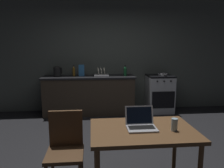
{
  "coord_description": "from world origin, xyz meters",
  "views": [
    {
      "loc": [
        -0.46,
        -3.11,
        1.6
      ],
      "look_at": [
        -0.07,
        0.95,
        0.89
      ],
      "focal_mm": 34.84,
      "sensor_mm": 36.0,
      "label": 1
    }
  ],
  "objects": [
    {
      "name": "bottle",
      "position": [
        0.34,
        1.94,
        1.03
      ],
      "size": [
        0.07,
        0.07,
        0.26
      ],
      "color": "#19592D",
      "rests_on": "kitchen_counter"
    },
    {
      "name": "ground_plane",
      "position": [
        0.0,
        0.0,
        0.0
      ],
      "size": [
        12.0,
        12.0,
        0.0
      ],
      "primitive_type": "plane",
      "color": "black"
    },
    {
      "name": "frying_pan",
      "position": [
        1.26,
        1.96,
        0.93
      ],
      "size": [
        0.24,
        0.41,
        0.05
      ],
      "color": "gray",
      "rests_on": "stove_oven"
    },
    {
      "name": "kitchen_counter",
      "position": [
        -0.52,
        1.99,
        0.46
      ],
      "size": [
        2.16,
        0.64,
        0.91
      ],
      "color": "#382D23",
      "rests_on": "ground_plane"
    },
    {
      "name": "bottle_b",
      "position": [
        -0.88,
        2.07,
        1.03
      ],
      "size": [
        0.06,
        0.06,
        0.26
      ],
      "color": "#8C601E",
      "rests_on": "kitchen_counter"
    },
    {
      "name": "cereal_box",
      "position": [
        -0.69,
        2.01,
        1.04
      ],
      "size": [
        0.13,
        0.05,
        0.27
      ],
      "color": "#3372B2",
      "rests_on": "kitchen_counter"
    },
    {
      "name": "stove_oven",
      "position": [
        1.2,
        1.99,
        0.45
      ],
      "size": [
        0.6,
        0.62,
        0.91
      ],
      "color": "#B7BABF",
      "rests_on": "ground_plane"
    },
    {
      "name": "dining_table",
      "position": [
        0.09,
        -0.91,
        0.64
      ],
      "size": [
        1.13,
        0.77,
        0.71
      ],
      "color": "brown",
      "rests_on": "ground_plane"
    },
    {
      "name": "dish_rack",
      "position": [
        -0.23,
        1.99,
        0.95
      ],
      "size": [
        0.34,
        0.26,
        0.21
      ],
      "color": "silver",
      "rests_on": "kitchen_counter"
    },
    {
      "name": "back_wall",
      "position": [
        0.3,
        2.34,
        1.38
      ],
      "size": [
        6.4,
        0.1,
        2.75
      ],
      "primitive_type": "cube",
      "color": "#4F554F",
      "rests_on": "ground_plane"
    },
    {
      "name": "chair",
      "position": [
        -0.76,
        -0.8,
        0.51
      ],
      "size": [
        0.4,
        0.4,
        0.88
      ],
      "rotation": [
        0.0,
        0.0,
        0.32
      ],
      "color": "#4C331E",
      "rests_on": "ground_plane"
    },
    {
      "name": "laptop",
      "position": [
        0.07,
        -0.88,
        0.76
      ],
      "size": [
        0.32,
        0.29,
        0.22
      ],
      "rotation": [
        0.0,
        0.0,
        0.05
      ],
      "color": "#99999E",
      "rests_on": "dining_table"
    },
    {
      "name": "drinking_glass",
      "position": [
        0.41,
        -0.99,
        0.78
      ],
      "size": [
        0.07,
        0.07,
        0.13
      ],
      "color": "#99B7C6",
      "rests_on": "dining_table"
    },
    {
      "name": "electric_kettle",
      "position": [
        -1.25,
        1.99,
        1.02
      ],
      "size": [
        0.2,
        0.17,
        0.24
      ],
      "color": "black",
      "rests_on": "kitchen_counter"
    }
  ]
}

